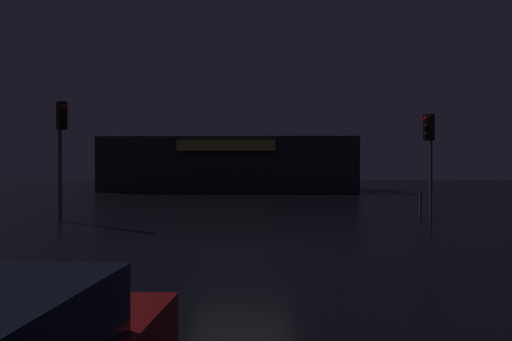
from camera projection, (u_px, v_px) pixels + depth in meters
ground_plane at (241, 247)px, 14.17m from camera, size 120.00×120.00×0.00m
store_building at (231, 164)px, 45.72m from camera, size 19.73×8.76×4.19m
traffic_signal_main at (429, 139)px, 20.13m from camera, size 0.42×0.42×3.90m
traffic_signal_opposite at (61, 137)px, 20.50m from camera, size 0.43×0.41×4.39m
bollard_kerb_a at (421, 203)px, 22.70m from camera, size 0.09×0.09×1.06m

